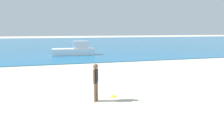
{
  "coord_description": "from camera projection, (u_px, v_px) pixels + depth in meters",
  "views": [
    {
      "loc": [
        -2.94,
        -1.88,
        2.96
      ],
      "look_at": [
        -0.46,
        7.44,
        1.16
      ],
      "focal_mm": 31.79,
      "sensor_mm": 36.0,
      "label": 1
    }
  ],
  "objects": [
    {
      "name": "water",
      "position": [
        72.0,
        43.0,
        46.37
      ],
      "size": [
        160.0,
        60.0,
        0.06
      ],
      "primitive_type": "cube",
      "color": "#1E6B9E",
      "rests_on": "ground"
    },
    {
      "name": "person_standing",
      "position": [
        96.0,
        80.0,
        8.21
      ],
      "size": [
        0.26,
        0.31,
        1.6
      ],
      "rotation": [
        0.0,
        0.0,
        0.9
      ],
      "color": "brown",
      "rests_on": "ground"
    },
    {
      "name": "frisbee",
      "position": [
        113.0,
        96.0,
        8.94
      ],
      "size": [
        0.26,
        0.26,
        0.03
      ],
      "primitive_type": "cylinder",
      "color": "yellow",
      "rests_on": "ground"
    },
    {
      "name": "boat_near",
      "position": [
        75.0,
        50.0,
        23.27
      ],
      "size": [
        4.89,
        1.79,
        1.64
      ],
      "rotation": [
        0.0,
        0.0,
        3.09
      ],
      "color": "white",
      "rests_on": "water"
    }
  ]
}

